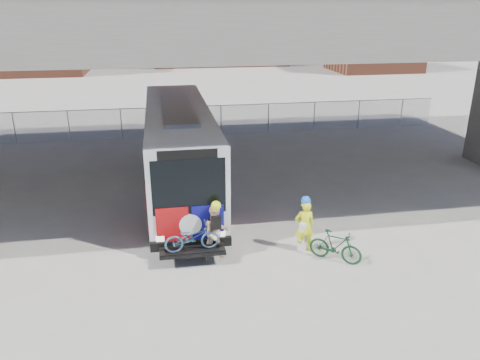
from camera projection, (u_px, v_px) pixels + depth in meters
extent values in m
plane|color=#9E9991|center=(238.00, 214.00, 17.89)|extent=(160.00, 160.00, 0.00)
cube|color=silver|center=(179.00, 145.00, 19.76)|extent=(2.55, 12.00, 3.20)
cube|color=black|center=(178.00, 128.00, 20.00)|extent=(2.61, 11.00, 1.28)
cube|color=black|center=(189.00, 187.00, 14.13)|extent=(2.24, 0.12, 1.76)
cube|color=black|center=(187.00, 154.00, 13.78)|extent=(1.78, 0.12, 0.30)
cube|color=black|center=(191.00, 243.00, 14.69)|extent=(2.55, 0.20, 0.30)
cube|color=#A30C0F|center=(173.00, 226.00, 14.41)|extent=(1.00, 0.08, 1.20)
cube|color=#0C0C6D|center=(208.00, 223.00, 14.59)|extent=(1.00, 0.08, 1.20)
cylinder|color=silver|center=(190.00, 225.00, 14.48)|extent=(0.70, 0.06, 0.70)
cube|color=gray|center=(177.00, 106.00, 19.19)|extent=(1.28, 7.20, 0.14)
cube|color=black|center=(192.00, 251.00, 14.23)|extent=(2.00, 0.70, 0.06)
cylinder|color=black|center=(154.00, 223.00, 16.01)|extent=(0.30, 1.00, 1.00)
cylinder|color=black|center=(221.00, 218.00, 16.39)|extent=(0.30, 1.00, 1.00)
cylinder|color=black|center=(153.00, 151.00, 23.96)|extent=(0.30, 1.00, 1.00)
cylinder|color=black|center=(198.00, 149.00, 24.33)|extent=(0.30, 1.00, 1.00)
cube|color=#A30C0F|center=(148.00, 195.00, 16.27)|extent=(0.06, 2.60, 1.70)
cube|color=#0C0C6D|center=(148.00, 179.00, 17.74)|extent=(0.06, 1.40, 1.70)
cube|color=#A30C0F|center=(222.00, 190.00, 16.69)|extent=(0.06, 2.60, 1.70)
cube|color=#0C0C6D|center=(216.00, 175.00, 18.17)|extent=(0.06, 1.40, 1.70)
imported|color=#3A5F81|center=(192.00, 237.00, 14.07)|extent=(1.71, 0.74, 0.87)
cube|color=#605E59|center=(221.00, 25.00, 19.25)|extent=(40.00, 16.00, 1.50)
cube|color=#605E59|center=(221.00, 4.00, 18.97)|extent=(40.00, 0.60, 0.80)
cylinder|color=gray|center=(69.00, 126.00, 27.36)|extent=(0.06, 0.06, 1.80)
cylinder|color=gray|center=(138.00, 123.00, 28.01)|extent=(0.06, 0.06, 1.80)
cylinder|color=gray|center=(205.00, 121.00, 28.66)|extent=(0.06, 0.06, 1.80)
cylinder|color=gray|center=(268.00, 118.00, 29.32)|extent=(0.06, 0.06, 1.80)
cylinder|color=gray|center=(329.00, 116.00, 29.97)|extent=(0.06, 0.06, 1.80)
cylinder|color=gray|center=(387.00, 114.00, 30.62)|extent=(0.06, 0.06, 1.80)
plane|color=gray|center=(205.00, 121.00, 28.66)|extent=(30.00, 0.00, 30.00)
cube|color=gray|center=(205.00, 106.00, 28.35)|extent=(30.00, 0.05, 0.04)
cube|color=brown|center=(22.00, 30.00, 54.81)|extent=(14.00, 10.00, 10.00)
cube|color=brown|center=(217.00, 19.00, 64.83)|extent=(18.00, 12.00, 12.00)
cube|color=brown|center=(375.00, 37.00, 57.37)|extent=(10.00, 8.00, 8.00)
cylinder|color=silver|center=(303.00, 238.00, 15.04)|extent=(0.28, 0.28, 0.92)
sphere|color=silver|center=(303.00, 225.00, 14.88)|extent=(0.28, 0.28, 0.28)
imported|color=#F3FF1A|center=(305.00, 226.00, 14.90)|extent=(0.65, 0.45, 1.74)
sphere|color=blue|center=(306.00, 201.00, 14.60)|extent=(0.30, 0.30, 0.30)
imported|color=#D8B28A|center=(216.00, 233.00, 14.44)|extent=(0.96, 0.81, 1.77)
sphere|color=#F1FF1A|center=(216.00, 206.00, 14.12)|extent=(0.31, 0.31, 0.31)
cube|color=black|center=(216.00, 223.00, 14.10)|extent=(0.30, 0.21, 0.40)
imported|color=#143F1F|center=(335.00, 246.00, 14.42)|extent=(1.61, 1.40, 1.00)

